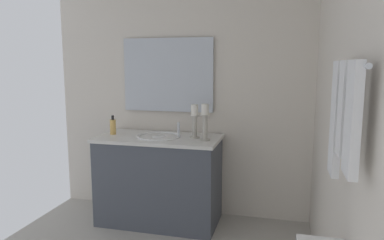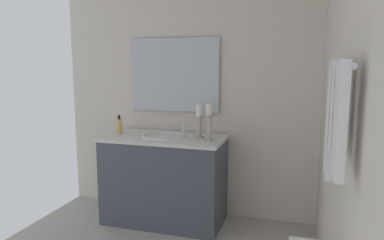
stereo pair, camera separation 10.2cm
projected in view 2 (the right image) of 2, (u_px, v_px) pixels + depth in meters
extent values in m
cube|color=silver|center=(344.00, 115.00, 1.74)|extent=(2.99, 0.04, 2.45)
cube|color=silver|center=(187.00, 89.00, 3.51)|extent=(0.04, 2.54, 2.45)
cube|color=#474C56|center=(165.00, 181.00, 3.37)|extent=(0.55, 1.09, 0.78)
cube|color=silver|center=(164.00, 138.00, 3.31)|extent=(0.58, 1.12, 0.03)
sphere|color=black|center=(116.00, 169.00, 3.62)|extent=(0.02, 0.02, 0.02)
sphere|color=black|center=(106.00, 174.00, 3.43)|extent=(0.02, 0.02, 0.02)
ellipsoid|color=white|center=(164.00, 142.00, 3.31)|extent=(0.38, 0.30, 0.11)
torus|color=white|center=(164.00, 136.00, 3.30)|extent=(0.40, 0.40, 0.02)
cylinder|color=silver|center=(184.00, 130.00, 3.24)|extent=(0.02, 0.02, 0.14)
cube|color=silver|center=(174.00, 75.00, 3.49)|extent=(0.02, 0.90, 0.70)
cylinder|color=#B7B2A5|center=(209.00, 140.00, 3.12)|extent=(0.09, 0.09, 0.01)
cylinder|color=#B7B2A5|center=(210.00, 128.00, 3.11)|extent=(0.04, 0.04, 0.22)
cylinder|color=#B7B2A5|center=(210.00, 115.00, 3.09)|extent=(0.08, 0.08, 0.01)
cylinder|color=white|center=(210.00, 109.00, 3.08)|extent=(0.06, 0.06, 0.09)
cylinder|color=#B7B2A5|center=(199.00, 137.00, 3.24)|extent=(0.09, 0.09, 0.01)
cylinder|color=#B7B2A5|center=(200.00, 127.00, 3.22)|extent=(0.04, 0.04, 0.19)
cylinder|color=#B7B2A5|center=(200.00, 116.00, 3.21)|extent=(0.08, 0.08, 0.01)
cylinder|color=white|center=(200.00, 110.00, 3.20)|extent=(0.06, 0.06, 0.10)
cylinder|color=#E5B259|center=(119.00, 126.00, 3.43)|extent=(0.06, 0.06, 0.14)
cylinder|color=black|center=(119.00, 117.00, 3.41)|extent=(0.02, 0.02, 0.04)
cylinder|color=silver|center=(344.00, 66.00, 1.29)|extent=(0.56, 0.02, 0.02)
cube|color=white|center=(331.00, 120.00, 1.51)|extent=(0.15, 0.03, 0.49)
cube|color=white|center=(336.00, 109.00, 1.32)|extent=(0.12, 0.03, 0.36)
cube|color=white|center=(340.00, 120.00, 1.15)|extent=(0.15, 0.03, 0.38)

